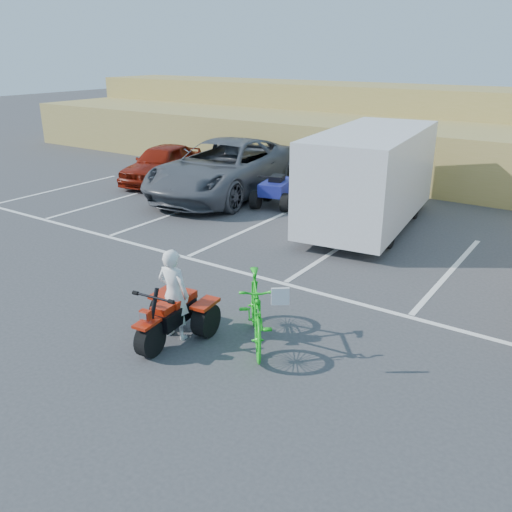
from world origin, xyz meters
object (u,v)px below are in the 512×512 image
Objects in this scene: green_dirt_bike at (256,310)px; cargo_trailer at (370,176)px; grey_pickup at (224,168)px; quad_atv_green at (353,211)px; red_car at (163,163)px; quad_atv_blue at (277,206)px; red_trike_atv at (171,340)px; rider at (174,294)px.

cargo_trailer is at bearing 60.63° from green_dirt_bike.
quad_atv_green is (4.46, 0.54, -0.90)m from grey_pickup.
quad_atv_blue is (5.19, -0.41, -0.69)m from red_car.
green_dirt_bike is at bearing -84.00° from quad_atv_green.
green_dirt_bike is 7.07m from cargo_trailer.
quad_atv_blue is (2.21, -0.21, -0.90)m from grey_pickup.
quad_atv_green is at bearing 88.12° from red_trike_atv.
grey_pickup is at bearing 166.69° from cargo_trailer.
grey_pickup is at bearing 179.19° from quad_atv_green.
grey_pickup is 4.59m from quad_atv_green.
quad_atv_blue is at bearing 103.60° from red_trike_atv.
green_dirt_bike is (1.22, 0.75, 0.60)m from red_trike_atv.
red_car is 8.47m from cargo_trailer.
green_dirt_bike is at bearing -160.91° from rider.
rider is 1.39m from green_dirt_bike.
cargo_trailer is at bearing -58.48° from quad_atv_green.
red_car reaches higher than quad_atv_green.
red_car is 2.48× the size of quad_atv_blue.
red_trike_atv is 0.77× the size of green_dirt_bike.
cargo_trailer reaches higher than quad_atv_green.
red_trike_atv is 0.97× the size of rider.
quad_atv_blue is (-4.23, 7.37, -0.60)m from green_dirt_bike.
grey_pickup is at bearing -64.29° from rider.
grey_pickup is (-5.22, 8.33, 0.90)m from red_trike_atv.
green_dirt_bike reaches higher than quad_atv_green.
rider is 0.39× the size of red_car.
red_car is at bearing 174.88° from quad_atv_green.
rider is 0.79× the size of green_dirt_bike.
grey_pickup is 3.98× the size of quad_atv_green.
red_car is at bearing -52.42° from rider.
red_trike_atv is at bearing -92.81° from quad_atv_green.
rider reaches higher than red_trike_atv.
rider reaches higher than red_car.
grey_pickup is at bearing 92.60° from green_dirt_bike.
quad_atv_green is (2.26, 0.74, 0.00)m from quad_atv_blue.
grey_pickup reaches higher than red_trike_atv.
grey_pickup reaches higher than red_car.
red_car is (-2.98, 0.21, -0.21)m from grey_pickup.
cargo_trailer reaches higher than red_trike_atv.
red_car is 5.25m from quad_atv_blue.
rider is 0.97× the size of quad_atv_blue.
quad_atv_green is at bearing 65.92° from green_dirt_bike.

